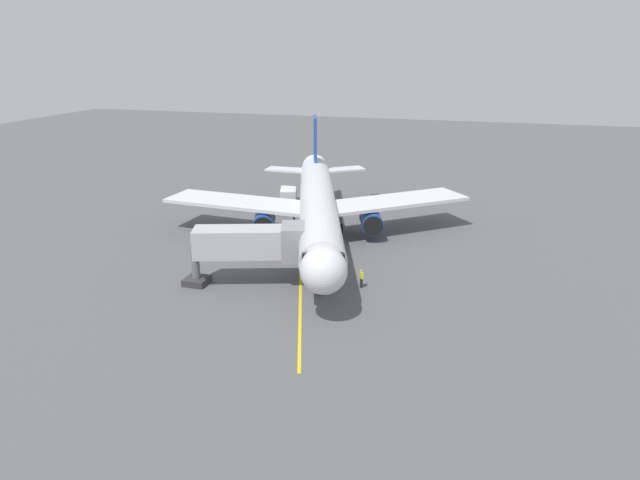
{
  "coord_description": "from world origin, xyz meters",
  "views": [
    {
      "loc": [
        -16.11,
        55.43,
        20.01
      ],
      "look_at": [
        -2.38,
        7.99,
        3.0
      ],
      "focal_mm": 31.74,
      "sensor_mm": 36.0,
      "label": 1
    }
  ],
  "objects_px": {
    "airplane": "(318,206)",
    "jet_bridge": "(259,243)",
    "box_truck_near_nose": "(288,199)",
    "ground_crew_marshaller": "(361,278)",
    "tug_portside": "(376,201)"
  },
  "relations": [
    {
      "from": "jet_bridge",
      "to": "ground_crew_marshaller",
      "type": "height_order",
      "value": "jet_bridge"
    },
    {
      "from": "airplane",
      "to": "box_truck_near_nose",
      "type": "height_order",
      "value": "airplane"
    },
    {
      "from": "jet_bridge",
      "to": "tug_portside",
      "type": "distance_m",
      "value": 28.5
    },
    {
      "from": "box_truck_near_nose",
      "to": "jet_bridge",
      "type": "bearing_deg",
      "value": 103.24
    },
    {
      "from": "airplane",
      "to": "ground_crew_marshaller",
      "type": "height_order",
      "value": "airplane"
    },
    {
      "from": "airplane",
      "to": "ground_crew_marshaller",
      "type": "distance_m",
      "value": 13.31
    },
    {
      "from": "ground_crew_marshaller",
      "to": "box_truck_near_nose",
      "type": "bearing_deg",
      "value": -56.86
    },
    {
      "from": "jet_bridge",
      "to": "box_truck_near_nose",
      "type": "bearing_deg",
      "value": -76.76
    },
    {
      "from": "ground_crew_marshaller",
      "to": "tug_portside",
      "type": "distance_m",
      "value": 26.57
    },
    {
      "from": "jet_bridge",
      "to": "ground_crew_marshaller",
      "type": "relative_size",
      "value": 6.66
    },
    {
      "from": "jet_bridge",
      "to": "tug_portside",
      "type": "bearing_deg",
      "value": -100.34
    },
    {
      "from": "ground_crew_marshaller",
      "to": "box_truck_near_nose",
      "type": "xyz_separation_m",
      "value": [
        14.33,
        -21.94,
        0.5
      ]
    },
    {
      "from": "tug_portside",
      "to": "jet_bridge",
      "type": "bearing_deg",
      "value": 79.66
    },
    {
      "from": "airplane",
      "to": "jet_bridge",
      "type": "distance_m",
      "value": 12.5
    },
    {
      "from": "airplane",
      "to": "tug_portside",
      "type": "distance_m",
      "value": 16.21
    }
  ]
}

